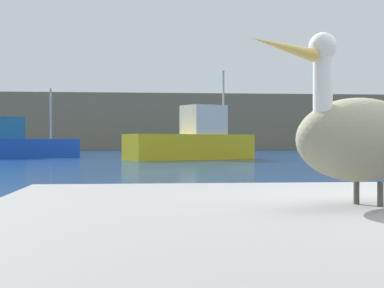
# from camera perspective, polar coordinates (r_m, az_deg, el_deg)

# --- Properties ---
(hillside_backdrop) EXTENTS (140.00, 11.77, 6.61)m
(hillside_backdrop) POSITION_cam_1_polar(r_m,az_deg,el_deg) (71.80, -3.70, 2.14)
(hillside_backdrop) COLOR #7F755B
(hillside_backdrop) RESTS_ON ground
(pier_dock) EXTENTS (3.80, 3.17, 0.71)m
(pier_dock) POSITION_cam_1_polar(r_m,az_deg,el_deg) (3.02, 16.79, -12.73)
(pier_dock) COLOR gray
(pier_dock) RESTS_ON ground
(pelican) EXTENTS (1.15, 0.87, 0.83)m
(pelican) POSITION_cam_1_polar(r_m,az_deg,el_deg) (2.93, 16.64, 0.68)
(pelican) COLOR gray
(pelican) RESTS_ON pier_dock
(fishing_boat_yellow) EXTENTS (7.42, 5.05, 5.00)m
(fishing_boat_yellow) POSITION_cam_1_polar(r_m,az_deg,el_deg) (30.99, 0.15, 0.33)
(fishing_boat_yellow) COLOR yellow
(fishing_boat_yellow) RESTS_ON ground
(fishing_boat_blue) EXTENTS (7.75, 5.59, 4.38)m
(fishing_boat_blue) POSITION_cam_1_polar(r_m,az_deg,el_deg) (36.52, -17.74, 0.10)
(fishing_boat_blue) COLOR blue
(fishing_boat_blue) RESTS_ON ground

